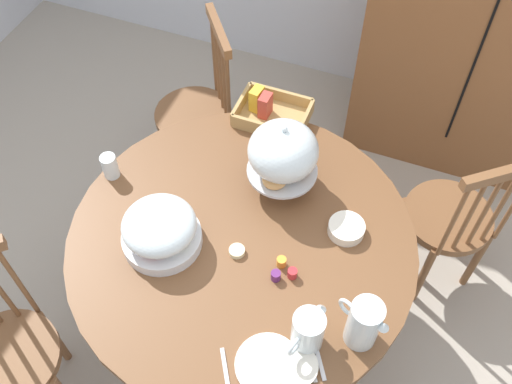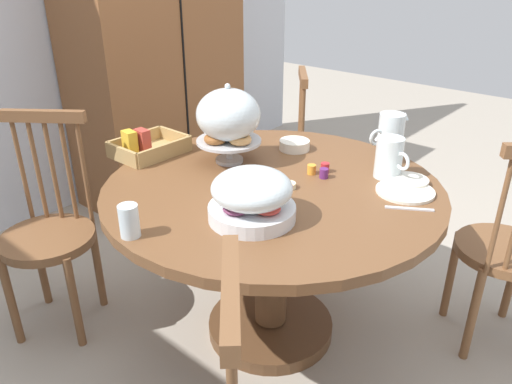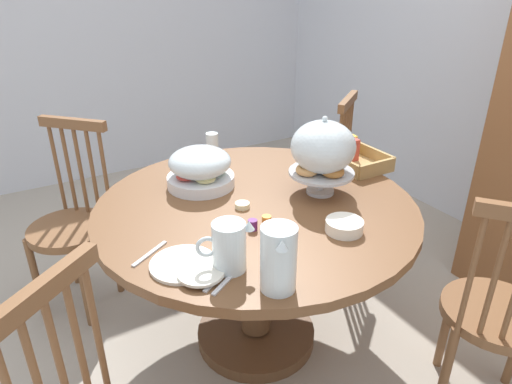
% 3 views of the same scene
% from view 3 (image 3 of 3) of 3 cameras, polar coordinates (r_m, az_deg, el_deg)
% --- Properties ---
extents(ground_plane, '(10.00, 10.00, 0.00)m').
position_cam_3_polar(ground_plane, '(2.33, 1.29, -17.72)').
color(ground_plane, '#A89E8E').
extents(wall_left, '(0.06, 4.32, 2.60)m').
position_cam_3_polar(wall_left, '(4.07, -13.04, 20.98)').
color(wall_left, silver).
rests_on(wall_left, ground_plane).
extents(dining_table, '(1.34, 1.34, 0.74)m').
position_cam_3_polar(dining_table, '(1.99, 0.00, -6.15)').
color(dining_table, brown).
rests_on(dining_table, ground_plane).
extents(windsor_chair_near_window, '(0.47, 0.47, 0.97)m').
position_cam_3_polar(windsor_chair_near_window, '(2.85, 7.93, 1.70)').
color(windsor_chair_near_window, brown).
rests_on(windsor_chair_near_window, ground_plane).
extents(windsor_chair_by_cabinet, '(0.47, 0.47, 0.97)m').
position_cam_3_polar(windsor_chair_by_cabinet, '(2.47, -21.96, -4.03)').
color(windsor_chair_by_cabinet, brown).
rests_on(windsor_chair_by_cabinet, ground_plane).
extents(windsor_chair_far_side, '(0.47, 0.47, 0.97)m').
position_cam_3_polar(windsor_chair_far_side, '(1.97, 27.91, -13.65)').
color(windsor_chair_far_side, brown).
rests_on(windsor_chair_far_side, ground_plane).
extents(pastry_stand_with_dome, '(0.28, 0.28, 0.34)m').
position_cam_3_polar(pastry_stand_with_dome, '(1.93, 8.37, 5.22)').
color(pastry_stand_with_dome, silver).
rests_on(pastry_stand_with_dome, dining_table).
extents(fruit_platter_covered, '(0.30, 0.30, 0.18)m').
position_cam_3_polar(fruit_platter_covered, '(2.03, -6.99, 2.98)').
color(fruit_platter_covered, silver).
rests_on(fruit_platter_covered, dining_table).
extents(orange_juice_pitcher, '(0.18, 0.11, 0.21)m').
position_cam_3_polar(orange_juice_pitcher, '(1.36, 2.82, -8.64)').
color(orange_juice_pitcher, silver).
rests_on(orange_juice_pitcher, dining_table).
extents(milk_pitcher, '(0.11, 0.19, 0.17)m').
position_cam_3_polar(milk_pitcher, '(1.46, -3.40, -7.07)').
color(milk_pitcher, silver).
rests_on(milk_pitcher, dining_table).
extents(cereal_basket, '(0.32, 0.24, 0.12)m').
position_cam_3_polar(cereal_basket, '(2.32, 12.14, 4.25)').
color(cereal_basket, tan).
rests_on(cereal_basket, dining_table).
extents(china_plate_large, '(0.22, 0.22, 0.01)m').
position_cam_3_polar(china_plate_large, '(1.53, -9.09, -8.88)').
color(china_plate_large, white).
rests_on(china_plate_large, dining_table).
extents(china_plate_small, '(0.15, 0.15, 0.01)m').
position_cam_3_polar(china_plate_small, '(1.46, -6.91, -9.97)').
color(china_plate_small, white).
rests_on(china_plate_small, china_plate_large).
extents(cereal_bowl, '(0.14, 0.14, 0.04)m').
position_cam_3_polar(cereal_bowl, '(1.72, 10.98, -4.19)').
color(cereal_bowl, white).
rests_on(cereal_bowl, dining_table).
extents(drinking_glass, '(0.06, 0.06, 0.11)m').
position_cam_3_polar(drinking_glass, '(2.41, -5.51, 6.08)').
color(drinking_glass, silver).
rests_on(drinking_glass, dining_table).
extents(butter_dish, '(0.06, 0.06, 0.02)m').
position_cam_3_polar(butter_dish, '(1.85, -1.73, -1.67)').
color(butter_dish, beige).
rests_on(butter_dish, dining_table).
extents(jam_jar_strawberry, '(0.04, 0.04, 0.04)m').
position_cam_3_polar(jam_jar_strawberry, '(1.67, 1.38, -4.63)').
color(jam_jar_strawberry, '#B7282D').
rests_on(jam_jar_strawberry, dining_table).
extents(jam_jar_apricot, '(0.04, 0.04, 0.04)m').
position_cam_3_polar(jam_jar_apricot, '(1.72, 1.33, -3.61)').
color(jam_jar_apricot, orange).
rests_on(jam_jar_apricot, dining_table).
extents(jam_jar_grape, '(0.04, 0.04, 0.04)m').
position_cam_3_polar(jam_jar_grape, '(1.70, -0.42, -4.12)').
color(jam_jar_grape, '#5B2366').
rests_on(jam_jar_grape, dining_table).
extents(table_knife, '(0.10, 0.15, 0.01)m').
position_cam_3_polar(table_knife, '(1.46, -4.58, -10.54)').
color(table_knife, silver).
rests_on(table_knife, dining_table).
extents(dinner_fork, '(0.10, 0.15, 0.01)m').
position_cam_3_polar(dinner_fork, '(1.45, -3.56, -10.88)').
color(dinner_fork, silver).
rests_on(dinner_fork, dining_table).
extents(soup_spoon, '(0.10, 0.15, 0.01)m').
position_cam_3_polar(soup_spoon, '(1.61, -13.14, -7.50)').
color(soup_spoon, silver).
rests_on(soup_spoon, dining_table).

